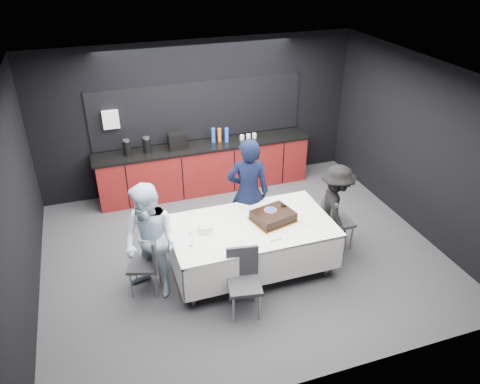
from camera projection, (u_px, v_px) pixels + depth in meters
name	position (u px, v px, depth m)	size (l,w,h in m)	color
ground	(242.00, 253.00, 7.37)	(6.00, 6.00, 0.00)	#3E3E42
room_shell	(242.00, 145.00, 6.45)	(6.04, 5.04, 2.82)	white
kitchenette	(204.00, 163.00, 8.92)	(4.10, 0.64, 2.05)	#5E0E0F
party_table	(251.00, 233.00, 6.72)	(2.32, 1.32, 0.78)	#99999E
cake_assembly	(273.00, 216.00, 6.72)	(0.69, 0.61, 0.18)	gold
plate_stack	(205.00, 228.00, 6.50)	(0.20, 0.20, 0.10)	white
loose_plate_near	(237.00, 242.00, 6.29)	(0.20, 0.20, 0.01)	white
loose_plate_right_a	(287.00, 209.00, 7.02)	(0.20, 0.20, 0.01)	white
loose_plate_right_b	(312.00, 222.00, 6.71)	(0.21, 0.21, 0.01)	white
loose_plate_far	(244.00, 207.00, 7.07)	(0.22, 0.22, 0.01)	white
fork_pile	(275.00, 237.00, 6.36)	(0.18, 0.11, 0.03)	white
champagne_flute	(190.00, 236.00, 6.14)	(0.06, 0.06, 0.22)	white
chair_left	(149.00, 259.00, 6.36)	(0.53, 0.53, 0.92)	#313137
chair_right	(334.00, 218.00, 7.26)	(0.43, 0.43, 0.92)	#313137
chair_near	(244.00, 276.00, 6.05)	(0.49, 0.49, 0.92)	#313137
person_center	(248.00, 193.00, 7.21)	(0.66, 0.43, 1.80)	black
person_left	(150.00, 242.00, 6.19)	(0.81, 0.63, 1.68)	silver
person_right	(335.00, 208.00, 7.18)	(0.92, 0.53, 1.43)	black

